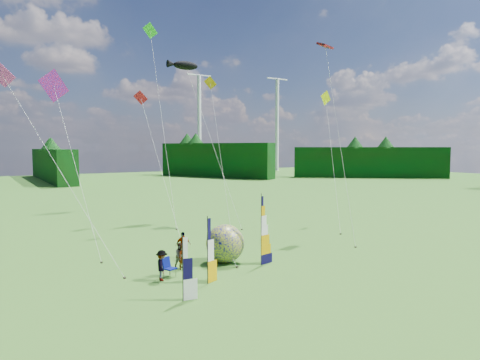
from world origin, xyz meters
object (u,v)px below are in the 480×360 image
side_banner_left (208,251)px  spectator_b (180,256)px  feather_banner_main (261,231)px  spectator_c (162,265)px  bol_inflatable (225,244)px  spectator_d (183,245)px  side_banner_far (183,269)px  spectator_a (183,257)px  camp_chair (170,267)px  kite_whale (211,132)px

side_banner_left → spectator_b: 3.77m
feather_banner_main → spectator_b: feather_banner_main is taller
side_banner_left → spectator_c: 2.88m
bol_inflatable → spectator_d: bearing=125.1°
feather_banner_main → spectator_c: feather_banner_main is taller
side_banner_left → spectator_c: side_banner_left is taller
feather_banner_main → side_banner_left: (-4.67, -1.55, -0.40)m
side_banner_left → bol_inflatable: 4.54m
side_banner_far → bol_inflatable: (5.30, 5.06, -0.33)m
spectator_a → spectator_c: bearing=-142.0°
side_banner_left → spectator_a: 3.53m
bol_inflatable → spectator_c: bol_inflatable is taller
camp_chair → spectator_d: bearing=30.9°
side_banner_far → camp_chair: side_banner_far is taller
side_banner_far → spectator_d: bearing=73.2°
camp_chair → spectator_b: bearing=22.3°
feather_banner_main → camp_chair: 6.23m
spectator_c → camp_chair: (0.65, 0.38, -0.29)m
spectator_d → kite_whale: (8.50, 11.81, 8.22)m
spectator_d → kite_whale: size_ratio=0.10×
feather_banner_main → side_banner_far: size_ratio=1.41×
spectator_a → kite_whale: 19.24m
side_banner_far → spectator_c: side_banner_far is taller
feather_banner_main → spectator_c: 6.76m
side_banner_left → spectator_b: bearing=68.4°
bol_inflatable → spectator_c: 5.19m
spectator_d → spectator_a: bearing=80.3°
spectator_a → spectator_d: size_ratio=0.84×
feather_banner_main → spectator_b: (-4.70, 2.09, -1.42)m
spectator_a → feather_banner_main: bearing=-20.1°
spectator_c → kite_whale: kite_whale is taller
spectator_d → camp_chair: spectator_d is taller
feather_banner_main → kite_whale: kite_whale is taller
spectator_b → bol_inflatable: bearing=-6.2°
feather_banner_main → side_banner_far: 7.70m
side_banner_left → side_banner_far: (-2.27, -1.73, -0.24)m
spectator_b → kite_whale: bearing=54.9°
bol_inflatable → spectator_c: (-4.97, -1.43, -0.39)m
side_banner_far → kite_whale: size_ratio=0.17×
feather_banner_main → camp_chair: size_ratio=3.85×
side_banner_far → spectator_c: 3.71m
side_banner_far → spectator_d: side_banner_far is taller
bol_inflatable → kite_whale: (6.67, 14.40, 7.85)m
spectator_c → camp_chair: size_ratio=1.51×
side_banner_left → camp_chair: size_ratio=3.16×
side_banner_far → spectator_d: (3.48, 7.65, -0.69)m
spectator_c → spectator_d: bearing=-22.0°
spectator_d → kite_whale: bearing=-110.5°
kite_whale → feather_banner_main: bearing=-90.9°
bol_inflatable → camp_chair: 4.50m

